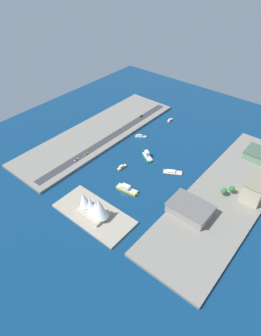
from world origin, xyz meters
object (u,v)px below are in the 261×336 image
(barge_flat_brown, at_px, (172,172))
(tugboat_red, at_px, (170,120))
(taxi_yellow_cab, at_px, (86,154))
(carpark_squat_concrete, at_px, (190,209))
(van_white, at_px, (76,160))
(water_taxi_orange, at_px, (122,167))
(yacht_sleek_gray, at_px, (141,136))
(ferry_green_doubledeck, at_px, (147,156))
(traffic_light_waterfront, at_px, (121,132))
(ferry_yellow_fast, at_px, (127,189))
(office_block_beige, at_px, (255,190))
(opera_landmark, at_px, (94,206))
(suv_black, at_px, (141,116))

(barge_flat_brown, xyz_separation_m, tugboat_red, (65.49, -93.64, 0.19))
(taxi_yellow_cab, bearing_deg, carpark_squat_concrete, 179.19)
(tugboat_red, xyz_separation_m, van_white, (30.74, 148.76, 2.66))
(water_taxi_orange, relative_size, yacht_sleek_gray, 0.98)
(tugboat_red, bearing_deg, ferry_green_doubledeck, 107.09)
(van_white, distance_m, traffic_light_waterfront, 74.14)
(ferry_yellow_fast, distance_m, yacht_sleek_gray, 101.47)
(office_block_beige, relative_size, taxi_yellow_cab, 5.72)
(barge_flat_brown, height_order, carpark_squat_concrete, carpark_squat_concrete)
(barge_flat_brown, bearing_deg, traffic_light_waterfront, -11.56)
(ferry_green_doubledeck, distance_m, traffic_light_waterfront, 56.08)
(yacht_sleek_gray, relative_size, opera_landmark, 0.40)
(ferry_green_doubledeck, distance_m, water_taxi_orange, 35.39)
(ferry_green_doubledeck, height_order, carpark_squat_concrete, carpark_squat_concrete)
(van_white, bearing_deg, tugboat_red, -101.68)
(carpark_squat_concrete, distance_m, van_white, 143.41)
(ferry_yellow_fast, distance_m, suv_black, 151.10)
(ferry_yellow_fast, relative_size, tugboat_red, 1.97)
(ferry_green_doubledeck, height_order, office_block_beige, office_block_beige)
(carpark_squat_concrete, bearing_deg, ferry_green_doubledeck, -28.49)
(suv_black, bearing_deg, barge_flat_brown, 144.04)
(ferry_green_doubledeck, height_order, traffic_light_waterfront, traffic_light_waterfront)
(yacht_sleek_gray, relative_size, carpark_squat_concrete, 0.36)
(tugboat_red, distance_m, traffic_light_waterfront, 79.62)
(barge_flat_brown, xyz_separation_m, taxi_yellow_cab, (95.62, 39.49, 2.89))
(ferry_yellow_fast, xyz_separation_m, carpark_squat_concrete, (-66.94, -12.57, 5.72))
(barge_flat_brown, bearing_deg, office_block_beige, -169.37)
(ferry_green_doubledeck, xyz_separation_m, yacht_sleek_gray, (33.29, -29.36, -1.05))
(barge_flat_brown, relative_size, tugboat_red, 1.71)
(water_taxi_orange, relative_size, opera_landmark, 0.39)
(ferry_green_doubledeck, relative_size, carpark_squat_concrete, 0.50)
(yacht_sleek_gray, xyz_separation_m, office_block_beige, (-155.64, 17.92, 11.88))
(water_taxi_orange, height_order, opera_landmark, opera_landmark)
(traffic_light_waterfront, bearing_deg, carpark_squat_concrete, 156.47)
(office_block_beige, height_order, taxi_yellow_cab, office_block_beige)
(barge_flat_brown, relative_size, ferry_yellow_fast, 0.87)
(tugboat_red, bearing_deg, yacht_sleek_gray, 84.43)
(water_taxi_orange, xyz_separation_m, carpark_squat_concrete, (-95.10, 12.12, 6.54))
(water_taxi_orange, xyz_separation_m, yacht_sleek_gray, (22.70, -63.12, 0.06))
(suv_black, xyz_separation_m, opera_landmark, (-79.54, 172.96, 8.24))
(suv_black, height_order, van_white, suv_black)
(barge_flat_brown, bearing_deg, ferry_green_doubledeck, -6.56)
(tugboat_red, xyz_separation_m, opera_landmark, (-43.66, 193.06, 10.96))
(ferry_yellow_fast, relative_size, water_taxi_orange, 1.82)
(ferry_yellow_fast, bearing_deg, water_taxi_orange, -41.24)
(taxi_yellow_cab, bearing_deg, ferry_green_doubledeck, -142.70)
(tugboat_red, xyz_separation_m, yacht_sleek_gray, (5.84, 59.90, 0.29))
(ferry_yellow_fast, bearing_deg, tugboat_red, -73.05)
(yacht_sleek_gray, height_order, carpark_squat_concrete, carpark_squat_concrete)
(carpark_squat_concrete, bearing_deg, office_block_beige, -123.44)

